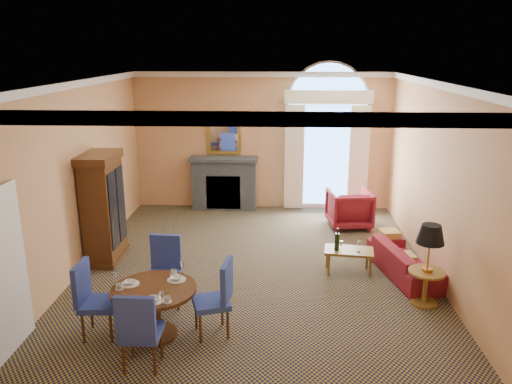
{
  "coord_description": "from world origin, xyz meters",
  "views": [
    {
      "loc": [
        0.38,
        -7.82,
        3.7
      ],
      "look_at": [
        0.0,
        0.5,
        1.3
      ],
      "focal_mm": 35.0,
      "sensor_mm": 36.0,
      "label": 1
    }
  ],
  "objects_px": {
    "sofa": "(406,261)",
    "coffee_table": "(348,250)",
    "side_table": "(429,254)",
    "armchair": "(349,209)",
    "armoire": "(103,210)",
    "dining_table": "(155,301)"
  },
  "relations": [
    {
      "from": "sofa",
      "to": "coffee_table",
      "type": "distance_m",
      "value": 0.98
    },
    {
      "from": "coffee_table",
      "to": "side_table",
      "type": "distance_m",
      "value": 1.52
    },
    {
      "from": "sofa",
      "to": "armchair",
      "type": "xyz_separation_m",
      "value": [
        -0.64,
        2.37,
        0.15
      ]
    },
    {
      "from": "armoire",
      "to": "sofa",
      "type": "bearing_deg",
      "value": -4.65
    },
    {
      "from": "armoire",
      "to": "dining_table",
      "type": "distance_m",
      "value": 2.93
    },
    {
      "from": "armchair",
      "to": "side_table",
      "type": "relative_size",
      "value": 0.72
    },
    {
      "from": "dining_table",
      "to": "side_table",
      "type": "bearing_deg",
      "value": 15.42
    },
    {
      "from": "armchair",
      "to": "side_table",
      "type": "xyz_separation_m",
      "value": [
        0.69,
        -3.37,
        0.4
      ]
    },
    {
      "from": "sofa",
      "to": "armchair",
      "type": "distance_m",
      "value": 2.46
    },
    {
      "from": "armchair",
      "to": "side_table",
      "type": "bearing_deg",
      "value": 93.91
    },
    {
      "from": "armoire",
      "to": "sofa",
      "type": "distance_m",
      "value": 5.33
    },
    {
      "from": "armoire",
      "to": "side_table",
      "type": "bearing_deg",
      "value": -14.99
    },
    {
      "from": "coffee_table",
      "to": "side_table",
      "type": "height_order",
      "value": "side_table"
    },
    {
      "from": "armoire",
      "to": "armchair",
      "type": "xyz_separation_m",
      "value": [
        4.63,
        1.94,
        -0.54
      ]
    },
    {
      "from": "sofa",
      "to": "side_table",
      "type": "distance_m",
      "value": 1.14
    },
    {
      "from": "dining_table",
      "to": "sofa",
      "type": "distance_m",
      "value": 4.3
    },
    {
      "from": "dining_table",
      "to": "armchair",
      "type": "xyz_separation_m",
      "value": [
        3.13,
        4.42,
        -0.11
      ]
    },
    {
      "from": "coffee_table",
      "to": "dining_table",
      "type": "bearing_deg",
      "value": -135.56
    },
    {
      "from": "armoire",
      "to": "coffee_table",
      "type": "height_order",
      "value": "armoire"
    },
    {
      "from": "dining_table",
      "to": "armchair",
      "type": "bearing_deg",
      "value": 54.69
    },
    {
      "from": "armoire",
      "to": "side_table",
      "type": "relative_size",
      "value": 1.59
    },
    {
      "from": "armchair",
      "to": "coffee_table",
      "type": "xyz_separation_m",
      "value": [
        -0.33,
        -2.32,
        -0.0
      ]
    }
  ]
}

